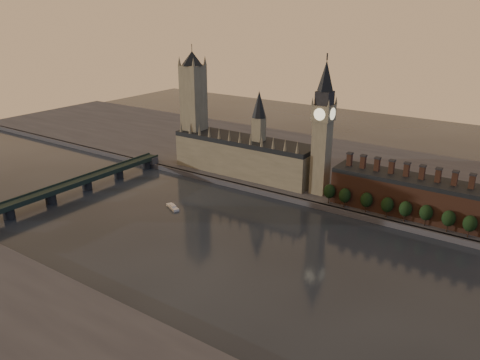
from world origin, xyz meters
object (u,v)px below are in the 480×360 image
at_px(westminster_bridge, 66,188).
at_px(victoria_tower, 194,104).
at_px(big_ben, 323,127).
at_px(river_boat, 173,207).

bearing_deg(westminster_bridge, victoria_tower, 73.44).
relative_size(big_ben, westminster_bridge, 0.54).
bearing_deg(victoria_tower, river_boat, -60.41).
height_order(victoria_tower, river_boat, victoria_tower).
height_order(big_ben, river_boat, big_ben).
height_order(victoria_tower, westminster_bridge, victoria_tower).
relative_size(victoria_tower, big_ben, 1.01).
height_order(big_ben, westminster_bridge, big_ben).
bearing_deg(river_boat, big_ben, 70.41).
relative_size(westminster_bridge, river_boat, 13.04).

